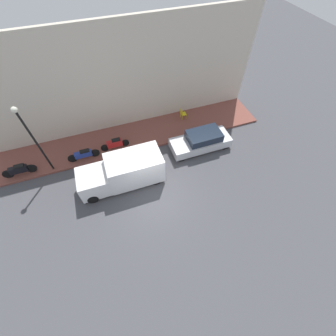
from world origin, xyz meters
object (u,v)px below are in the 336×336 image
motorcycle_blue (84,154)px  motorcycle_black (19,170)px  delivery_van (123,172)px  motorcycle_red (115,144)px  streetlamp (30,134)px  cafe_chair (183,113)px  parked_car (201,141)px

motorcycle_blue → motorcycle_black: size_ratio=1.03×
delivery_van → motorcycle_red: size_ratio=2.56×
motorcycle_red → streetlamp: size_ratio=0.40×
delivery_van → motorcycle_black: bearing=66.7°
delivery_van → motorcycle_black: 6.77m
delivery_van → motorcycle_blue: 3.47m
motorcycle_black → cafe_chair: 12.03m
cafe_chair → motorcycle_blue: bearing=102.3°
cafe_chair → parked_car: bearing=-177.9°
motorcycle_red → motorcycle_blue: (-0.28, 2.19, -0.01)m
motorcycle_black → motorcycle_red: bearing=-87.5°
motorcycle_black → streetlamp: streetlamp is taller
motorcycle_blue → cafe_chair: bearing=-77.7°
delivery_van → streetlamp: size_ratio=1.03×
delivery_van → motorcycle_red: delivery_van is taller
motorcycle_red → streetlamp: bearing=96.1°
motorcycle_red → motorcycle_black: size_ratio=0.98×
parked_car → delivery_van: delivery_van is taller
motorcycle_red → cafe_chair: cafe_chair is taller
delivery_van → cafe_chair: bearing=-52.4°
delivery_van → motorcycle_black: delivery_van is taller
parked_car → motorcycle_blue: size_ratio=2.01×
motorcycle_black → streetlamp: 3.32m
streetlamp → cafe_chair: streetlamp is taller
motorcycle_red → motorcycle_black: 6.24m
motorcycle_red → streetlamp: 5.11m
parked_car → cafe_chair: bearing=2.1°
streetlamp → cafe_chair: 10.50m
parked_car → delivery_van: bearing=101.1°
delivery_van → parked_car: bearing=-78.9°
motorcycle_blue → streetlamp: (-0.18, 2.11, 2.73)m
motorcycle_blue → cafe_chair: size_ratio=2.45×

